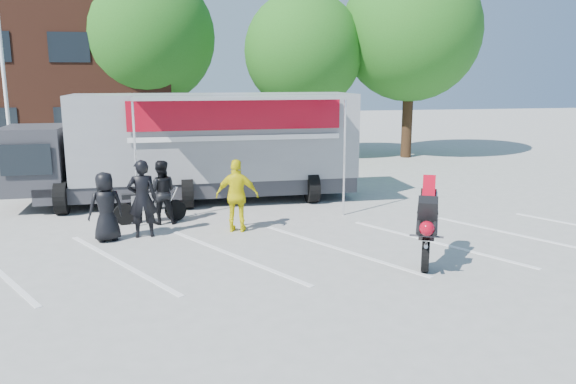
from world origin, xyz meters
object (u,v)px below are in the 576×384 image
object	(u,v)px
spectator_leather_a	(106,207)
tree_mid	(303,52)
spectator_leather_c	(161,192)
spectator_leather_b	(142,199)
tree_right	(411,31)
transporter_truck	(202,200)
flagpole	(8,39)
spectator_hivis	(237,196)
parked_motorcycle	(151,222)
stunt_bike_rider	(425,261)
tree_left	(146,37)

from	to	relation	value
spectator_leather_a	tree_mid	bearing A→B (deg)	-143.36
spectator_leather_a	spectator_leather_c	world-z (taller)	spectator_leather_c
spectator_leather_b	tree_right	bearing A→B (deg)	-139.64
tree_mid	transporter_truck	distance (m)	10.92
flagpole	spectator_hivis	xyz separation A→B (m)	(6.77, -7.05, -4.13)
parked_motorcycle	spectator_hivis	bearing A→B (deg)	-128.14
flagpole	tree_mid	bearing A→B (deg)	23.97
spectator_leather_c	spectator_hivis	distance (m)	2.23
flagpole	spectator_leather_a	size ratio (longest dim) A/B	4.79
tree_mid	parked_motorcycle	world-z (taller)	tree_mid
stunt_bike_rider	spectator_leather_c	distance (m)	7.07
flagpole	tree_right	xyz separation A→B (m)	(16.24, 4.50, 0.82)
transporter_truck	parked_motorcycle	world-z (taller)	transporter_truck
spectator_leather_a	tree_right	bearing A→B (deg)	-158.51
tree_left	spectator_leather_b	size ratio (longest dim) A/B	4.53
transporter_truck	spectator_leather_c	bearing A→B (deg)	-114.62
spectator_leather_b	spectator_hivis	distance (m)	2.31
flagpole	tree_mid	xyz separation A→B (m)	(11.24, 5.00, -0.11)
flagpole	transporter_truck	bearing A→B (deg)	-28.18
transporter_truck	stunt_bike_rider	distance (m)	8.20
tree_mid	spectator_leather_a	xyz separation A→B (m)	(-7.62, -12.27, -4.11)
spectator_leather_b	spectator_leather_c	bearing A→B (deg)	-113.11
tree_mid	parked_motorcycle	bearing A→B (deg)	-121.88
tree_left	spectator_hivis	distance (m)	14.08
flagpole	spectator_leather_b	world-z (taller)	flagpole
parked_motorcycle	tree_mid	bearing A→B (deg)	-39.02
spectator_leather_c	spectator_hivis	size ratio (longest dim) A/B	0.93
flagpole	tree_left	bearing A→B (deg)	54.72
tree_left	spectator_leather_c	distance (m)	12.80
spectator_leather_c	spectator_hivis	xyz separation A→B (m)	(1.89, -1.17, 0.07)
stunt_bike_rider	spectator_leather_c	world-z (taller)	spectator_leather_c
tree_right	stunt_bike_rider	bearing A→B (deg)	-111.67
flagpole	spectator_hivis	distance (m)	10.61
tree_left	spectator_leather_b	xyz separation A→B (m)	(0.21, -13.09, -4.61)
tree_left	tree_right	size ratio (longest dim) A/B	0.95
tree_mid	spectator_leather_a	world-z (taller)	tree_mid
spectator_leather_c	parked_motorcycle	bearing A→B (deg)	-25.41
tree_left	spectator_hivis	world-z (taller)	tree_left
flagpole	stunt_bike_rider	world-z (taller)	flagpole
tree_mid	stunt_bike_rider	distance (m)	16.01
transporter_truck	spectator_leather_b	world-z (taller)	spectator_leather_b
tree_left	stunt_bike_rider	bearing A→B (deg)	-69.18
tree_left	transporter_truck	xyz separation A→B (m)	(1.82, -9.25, -5.57)
tree_left	stunt_bike_rider	distance (m)	18.20
stunt_bike_rider	transporter_truck	bearing A→B (deg)	147.92
spectator_leather_c	spectator_leather_a	bearing A→B (deg)	48.85
transporter_truck	parked_motorcycle	xyz separation A→B (m)	(-1.49, -2.49, 0.00)
tree_mid	spectator_leather_c	xyz separation A→B (m)	(-6.37, -10.88, -4.09)
tree_left	parked_motorcycle	distance (m)	12.99
tree_right	spectator_hivis	distance (m)	15.75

